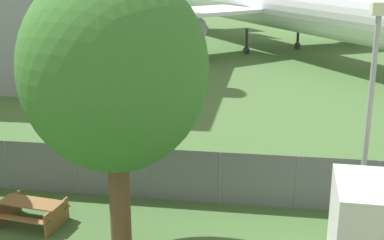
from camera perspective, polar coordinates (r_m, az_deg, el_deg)
The scene contains 5 objects.
perimeter_fence at distance 18.09m, azimuth 2.95°, elevation -6.20°, with size 56.07×0.07×1.86m.
airplane at distance 46.64m, azimuth 9.86°, elevation 12.25°, with size 35.67×43.04×13.48m.
picnic_bench_near_cabin at distance 17.66m, azimuth -16.75°, elevation -9.18°, with size 2.13×1.65×0.76m.
tree_near_hangar at distance 14.28m, azimuth -8.31°, elevation 5.26°, with size 5.02×5.02×7.98m.
light_mast at distance 16.42m, azimuth 18.56°, elevation 2.75°, with size 0.44×0.44×6.86m.
Camera 1 is at (1.57, -6.74, 8.07)m, focal length 50.00 mm.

